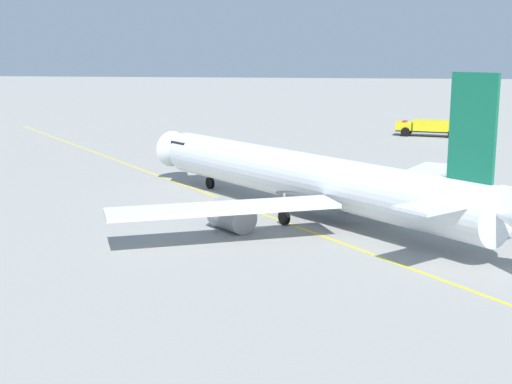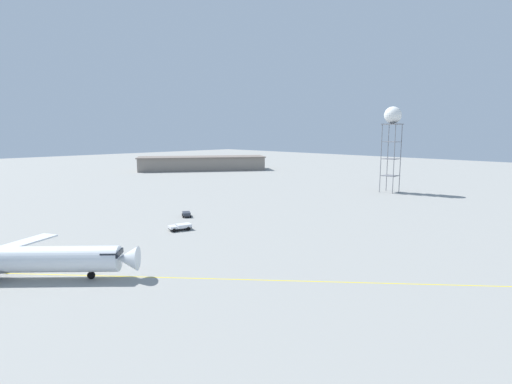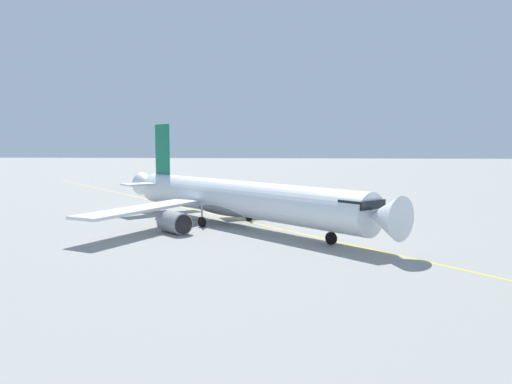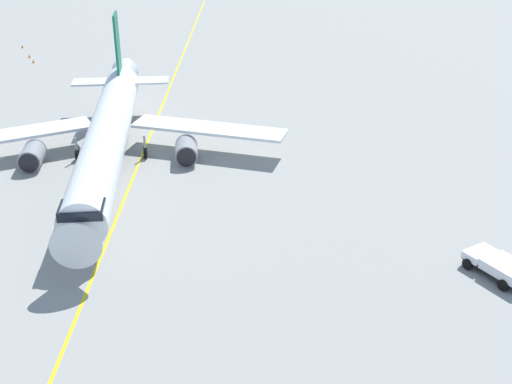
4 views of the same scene
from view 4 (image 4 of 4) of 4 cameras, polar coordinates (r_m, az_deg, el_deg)
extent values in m
plane|color=gray|center=(60.57, -12.54, -0.17)|extent=(600.00, 600.00, 0.00)
cylinder|color=silver|center=(64.83, -12.45, 4.56)|extent=(27.66, 26.58, 3.74)
cone|color=silver|center=(48.25, -14.72, -3.57)|extent=(4.63, 4.65, 3.56)
cone|color=silver|center=(82.44, -11.10, 9.58)|extent=(5.09, 5.06, 3.18)
cube|color=black|center=(49.77, -14.48, -1.47)|extent=(3.93, 3.96, 0.70)
ellipsoid|color=slate|center=(66.80, -12.21, 4.29)|extent=(11.35, 11.03, 2.06)
cube|color=#146B4C|center=(77.77, -11.63, 12.21)|extent=(2.48, 2.38, 6.46)
cube|color=silver|center=(78.63, -9.10, 9.27)|extent=(5.08, 5.15, 0.20)
cube|color=silver|center=(79.29, -13.57, 9.01)|extent=(5.08, 5.15, 0.20)
cube|color=silver|center=(67.41, -3.97, 5.39)|extent=(15.41, 9.56, 0.28)
cube|color=silver|center=(69.79, -19.98, 4.56)|extent=(8.93, 15.56, 0.28)
cylinder|color=gray|center=(65.67, -5.90, 3.47)|extent=(3.84, 3.81, 2.16)
cylinder|color=black|center=(64.13, -5.90, 2.90)|extent=(1.37, 1.43, 1.84)
cylinder|color=gray|center=(67.53, -18.36, 2.88)|extent=(3.84, 3.81, 2.16)
cylinder|color=black|center=(66.03, -18.64, 2.30)|extent=(1.37, 1.43, 1.84)
cylinder|color=#9EA0A5|center=(53.63, -13.74, -2.19)|extent=(0.20, 0.20, 1.82)
cylinder|color=black|center=(54.05, -13.63, -3.03)|extent=(1.00, 0.98, 1.10)
cylinder|color=#9EA0A5|center=(66.66, -9.37, 4.00)|extent=(0.20, 0.20, 1.82)
cylinder|color=black|center=(67.01, -9.31, 3.28)|extent=(1.00, 0.98, 1.10)
cylinder|color=#9EA0A5|center=(67.49, -14.92, 3.73)|extent=(0.20, 0.20, 1.82)
cylinder|color=black|center=(67.83, -14.84, 3.02)|extent=(1.00, 0.98, 1.10)
cube|color=#232326|center=(50.67, 19.69, -6.12)|extent=(5.07, 3.25, 0.20)
cube|color=white|center=(51.31, 18.36, -4.97)|extent=(2.02, 2.64, 0.55)
cube|color=black|center=(51.58, 17.87, -4.61)|extent=(0.64, 1.90, 0.31)
cube|color=white|center=(50.04, 20.47, -6.07)|extent=(3.63, 3.13, 0.70)
cylinder|color=black|center=(50.74, 17.42, -5.82)|extent=(0.85, 0.50, 0.80)
cylinder|color=black|center=(52.36, 19.12, -5.04)|extent=(0.85, 0.50, 0.80)
cylinder|color=black|center=(49.17, 20.13, -7.39)|extent=(0.85, 0.50, 0.80)
cube|color=yellow|center=(66.85, -9.75, 2.68)|extent=(107.12, 124.51, 0.01)
cone|color=orange|center=(103.92, -18.27, 10.45)|extent=(0.36, 0.36, 0.55)
cylinder|color=white|center=(103.91, -18.27, 10.47)|extent=(0.22, 0.22, 0.06)
cone|color=orange|center=(106.96, -18.57, 10.84)|extent=(0.36, 0.36, 0.55)
cylinder|color=white|center=(106.95, -18.57, 10.85)|extent=(0.22, 0.22, 0.06)
cone|color=orange|center=(113.11, -19.11, 11.55)|extent=(0.36, 0.36, 0.55)
cylinder|color=white|center=(113.11, -19.12, 11.56)|extent=(0.22, 0.22, 0.06)
camera|label=1|loc=(104.44, 9.99, 18.27)|focal=48.71mm
camera|label=2|loc=(70.32, -74.69, 2.91)|focal=28.57mm
camera|label=3|loc=(48.67, -62.25, -10.51)|focal=33.91mm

